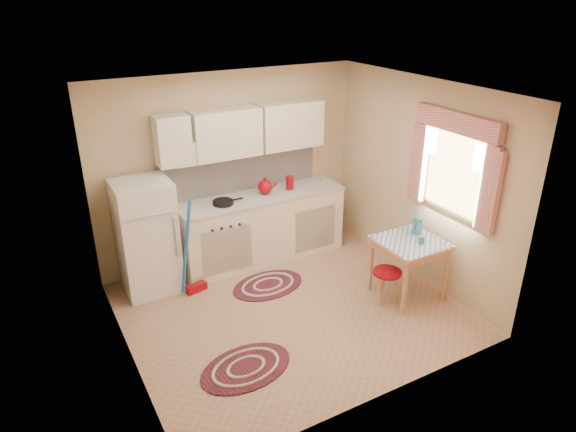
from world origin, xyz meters
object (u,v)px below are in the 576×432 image
object	(u,v)px
fridge	(147,237)
stool	(386,287)
table	(408,269)
base_cabinets	(261,228)

from	to	relation	value
fridge	stool	world-z (taller)	fridge
fridge	table	size ratio (longest dim) A/B	1.94
base_cabinets	stool	size ratio (longest dim) A/B	5.36
base_cabinets	fridge	bearing A→B (deg)	-178.14
fridge	stool	xyz separation A→B (m)	(2.32, -1.66, -0.49)
fridge	table	xyz separation A→B (m)	(2.64, -1.65, -0.34)
base_cabinets	stool	world-z (taller)	base_cabinets
base_cabinets	table	xyz separation A→B (m)	(1.09, -1.70, -0.08)
fridge	table	bearing A→B (deg)	-32.09
base_cabinets	table	world-z (taller)	base_cabinets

